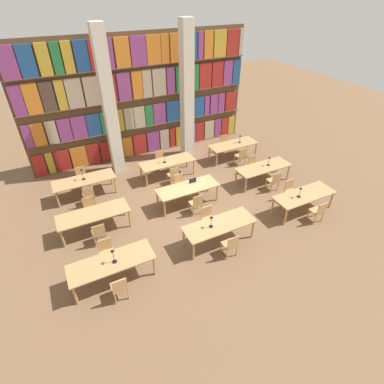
{
  "coord_description": "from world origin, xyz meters",
  "views": [
    {
      "loc": [
        -4.12,
        -8.4,
        7.14
      ],
      "look_at": [
        0.0,
        -0.23,
        0.67
      ],
      "focal_mm": 28.0,
      "sensor_mm": 36.0,
      "label": 1
    }
  ],
  "objects_px": {
    "reading_table_5": "(263,168)",
    "reading_table_8": "(233,145)",
    "desk_lamp_2": "(300,190)",
    "desk_lamp_3": "(269,160)",
    "desk_lamp_4": "(82,172)",
    "chair_4": "(318,211)",
    "chair_2": "(231,245)",
    "chair_9": "(180,184)",
    "pillar_left": "(109,106)",
    "chair_10": "(274,180)",
    "chair_13": "(82,177)",
    "reading_table_7": "(167,163)",
    "chair_15": "(161,160)",
    "desk_lamp_1": "(211,220)",
    "pillar_center": "(187,94)",
    "chair_3": "(208,218)",
    "chair_16": "(241,156)",
    "reading_table_0": "(112,263)",
    "desk_lamp_0": "(113,254)",
    "chair_6": "(99,233)",
    "chair_5": "(290,190)",
    "chair_1": "(106,252)",
    "reading_table_3": "(93,215)",
    "chair_7": "(90,208)",
    "chair_14": "(173,175)",
    "chair_8": "(196,203)",
    "reading_table_6": "(84,181)",
    "desk_lamp_6": "(240,137)",
    "chair_0": "(119,287)",
    "chair_12": "(89,195)",
    "reading_table_4": "(188,189)",
    "laptop": "(192,181)",
    "chair_11": "(253,165)",
    "reading_table_1": "(219,226)",
    "chair_17": "(225,143)"
  },
  "relations": [
    {
      "from": "reading_table_0",
      "to": "desk_lamp_0",
      "type": "relative_size",
      "value": 4.96
    },
    {
      "from": "reading_table_5",
      "to": "chair_14",
      "type": "distance_m",
      "value": 3.82
    },
    {
      "from": "reading_table_5",
      "to": "reading_table_8",
      "type": "bearing_deg",
      "value": 89.1
    },
    {
      "from": "reading_table_8",
      "to": "reading_table_7",
      "type": "bearing_deg",
      "value": -177.93
    },
    {
      "from": "desk_lamp_6",
      "to": "chair_3",
      "type": "bearing_deg",
      "value": -135.09
    },
    {
      "from": "pillar_left",
      "to": "reading_table_3",
      "type": "distance_m",
      "value": 4.73
    },
    {
      "from": "reading_table_4",
      "to": "chair_17",
      "type": "height_order",
      "value": "chair_17"
    },
    {
      "from": "chair_14",
      "to": "reading_table_8",
      "type": "relative_size",
      "value": 0.36
    },
    {
      "from": "reading_table_1",
      "to": "chair_6",
      "type": "xyz_separation_m",
      "value": [
        -3.54,
        1.66,
        -0.21
      ]
    },
    {
      "from": "chair_11",
      "to": "desk_lamp_3",
      "type": "xyz_separation_m",
      "value": [
        0.23,
        -0.71,
        0.55
      ]
    },
    {
      "from": "chair_8",
      "to": "desk_lamp_6",
      "type": "relative_size",
      "value": 2.17
    },
    {
      "from": "chair_13",
      "to": "pillar_center",
      "type": "bearing_deg",
      "value": -172.55
    },
    {
      "from": "desk_lamp_2",
      "to": "chair_7",
      "type": "xyz_separation_m",
      "value": [
        -6.87,
        3.13,
        -0.56
      ]
    },
    {
      "from": "reading_table_3",
      "to": "desk_lamp_3",
      "type": "distance_m",
      "value": 7.33
    },
    {
      "from": "chair_9",
      "to": "reading_table_5",
      "type": "relative_size",
      "value": 0.36
    },
    {
      "from": "reading_table_0",
      "to": "laptop",
      "type": "distance_m",
      "value": 4.62
    },
    {
      "from": "chair_5",
      "to": "chair_1",
      "type": "bearing_deg",
      "value": -0.04
    },
    {
      "from": "chair_3",
      "to": "chair_16",
      "type": "relative_size",
      "value": 1.0
    },
    {
      "from": "pillar_center",
      "to": "desk_lamp_4",
      "type": "relative_size",
      "value": 12.26
    },
    {
      "from": "chair_15",
      "to": "chair_1",
      "type": "bearing_deg",
      "value": 51.71
    },
    {
      "from": "desk_lamp_4",
      "to": "chair_4",
      "type": "bearing_deg",
      "value": -37.4
    },
    {
      "from": "pillar_center",
      "to": "chair_2",
      "type": "distance_m",
      "value": 7.48
    },
    {
      "from": "pillar_center",
      "to": "chair_15",
      "type": "height_order",
      "value": "pillar_center"
    },
    {
      "from": "chair_5",
      "to": "reading_table_4",
      "type": "height_order",
      "value": "chair_5"
    },
    {
      "from": "chair_8",
      "to": "chair_0",
      "type": "bearing_deg",
      "value": -146.38
    },
    {
      "from": "reading_table_0",
      "to": "desk_lamp_1",
      "type": "distance_m",
      "value": 3.23
    },
    {
      "from": "chair_7",
      "to": "chair_17",
      "type": "bearing_deg",
      "value": -162.23
    },
    {
      "from": "chair_1",
      "to": "reading_table_6",
      "type": "relative_size",
      "value": 0.36
    },
    {
      "from": "chair_0",
      "to": "chair_12",
      "type": "relative_size",
      "value": 1.0
    },
    {
      "from": "pillar_left",
      "to": "chair_10",
      "type": "distance_m",
      "value": 7.38
    },
    {
      "from": "desk_lamp_0",
      "to": "chair_6",
      "type": "relative_size",
      "value": 0.55
    },
    {
      "from": "reading_table_3",
      "to": "chair_14",
      "type": "height_order",
      "value": "chair_14"
    },
    {
      "from": "chair_13",
      "to": "reading_table_7",
      "type": "bearing_deg",
      "value": 166.26
    },
    {
      "from": "reading_table_0",
      "to": "chair_9",
      "type": "height_order",
      "value": "chair_9"
    },
    {
      "from": "desk_lamp_2",
      "to": "desk_lamp_3",
      "type": "distance_m",
      "value": 2.36
    },
    {
      "from": "chair_4",
      "to": "chair_15",
      "type": "xyz_separation_m",
      "value": [
        -3.61,
        5.97,
        0.0
      ]
    },
    {
      "from": "desk_lamp_1",
      "to": "chair_4",
      "type": "bearing_deg",
      "value": -10.42
    },
    {
      "from": "chair_10",
      "to": "chair_16",
      "type": "distance_m",
      "value": 2.38
    },
    {
      "from": "reading_table_7",
      "to": "chair_15",
      "type": "bearing_deg",
      "value": 92.71
    },
    {
      "from": "pillar_left",
      "to": "desk_lamp_2",
      "type": "height_order",
      "value": "pillar_left"
    },
    {
      "from": "desk_lamp_6",
      "to": "desk_lamp_2",
      "type": "bearing_deg",
      "value": -97.46
    },
    {
      "from": "chair_14",
      "to": "chair_6",
      "type": "bearing_deg",
      "value": -149.13
    },
    {
      "from": "desk_lamp_3",
      "to": "reading_table_6",
      "type": "bearing_deg",
      "value": 161.71
    },
    {
      "from": "chair_6",
      "to": "pillar_left",
      "type": "bearing_deg",
      "value": 67.35
    },
    {
      "from": "desk_lamp_1",
      "to": "chair_15",
      "type": "relative_size",
      "value": 0.5
    },
    {
      "from": "reading_table_0",
      "to": "reading_table_4",
      "type": "xyz_separation_m",
      "value": [
        3.52,
        2.35,
        0.0
      ]
    },
    {
      "from": "chair_1",
      "to": "chair_8",
      "type": "height_order",
      "value": "same"
    },
    {
      "from": "chair_11",
      "to": "desk_lamp_3",
      "type": "height_order",
      "value": "desk_lamp_3"
    },
    {
      "from": "reading_table_4",
      "to": "desk_lamp_6",
      "type": "xyz_separation_m",
      "value": [
        3.94,
        2.31,
        0.34
      ]
    },
    {
      "from": "chair_2",
      "to": "chair_9",
      "type": "relative_size",
      "value": 1.0
    }
  ]
}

